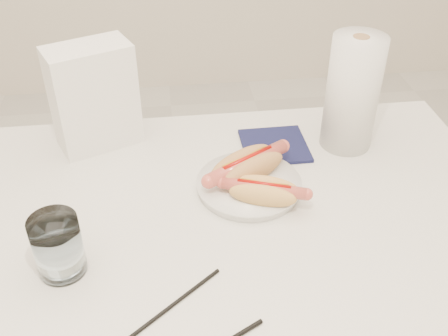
{
  "coord_description": "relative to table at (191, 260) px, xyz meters",
  "views": [
    {
      "loc": [
        -0.02,
        -0.66,
        1.38
      ],
      "look_at": [
        0.07,
        0.09,
        0.82
      ],
      "focal_mm": 42.4,
      "sensor_mm": 36.0,
      "label": 1
    }
  ],
  "objects": [
    {
      "name": "hotdog_left",
      "position": [
        0.12,
        0.13,
        0.1
      ],
      "size": [
        0.17,
        0.14,
        0.05
      ],
      "rotation": [
        0.0,
        0.0,
        0.54
      ],
      "color": "tan",
      "rests_on": "plate"
    },
    {
      "name": "hotdog_right",
      "position": [
        0.14,
        0.06,
        0.09
      ],
      "size": [
        0.15,
        0.1,
        0.04
      ],
      "rotation": [
        0.0,
        0.0,
        -0.34
      ],
      "color": "#E9AF5B",
      "rests_on": "plate"
    },
    {
      "name": "paper_towel_roll",
      "position": [
        0.35,
        0.24,
        0.18
      ],
      "size": [
        0.14,
        0.14,
        0.24
      ],
      "primitive_type": "cylinder",
      "rotation": [
        0.0,
        0.0,
        -0.42
      ],
      "color": "silver",
      "rests_on": "table"
    },
    {
      "name": "napkin_box",
      "position": [
        -0.17,
        0.31,
        0.17
      ],
      "size": [
        0.19,
        0.15,
        0.22
      ],
      "primitive_type": "cube",
      "rotation": [
        0.0,
        0.0,
        0.4
      ],
      "color": "white",
      "rests_on": "table"
    },
    {
      "name": "navy_napkin",
      "position": [
        0.2,
        0.25,
        0.06
      ],
      "size": [
        0.14,
        0.14,
        0.01
      ],
      "primitive_type": "cube",
      "rotation": [
        0.0,
        0.0,
        0.01
      ],
      "color": "#12153B",
      "rests_on": "table"
    },
    {
      "name": "table",
      "position": [
        0.0,
        0.0,
        0.0
      ],
      "size": [
        1.2,
        0.8,
        0.75
      ],
      "color": "silver",
      "rests_on": "ground"
    },
    {
      "name": "chopstick_near",
      "position": [
        -0.03,
        -0.15,
        0.06
      ],
      "size": [
        0.15,
        0.12,
        0.01
      ],
      "primitive_type": "cylinder",
      "rotation": [
        0.0,
        1.57,
        0.68
      ],
      "color": "black",
      "rests_on": "table"
    },
    {
      "name": "plate",
      "position": [
        0.12,
        0.11,
        0.07
      ],
      "size": [
        0.25,
        0.25,
        0.02
      ],
      "primitive_type": "cylinder",
      "rotation": [
        0.0,
        0.0,
        -0.37
      ],
      "color": "white",
      "rests_on": "table"
    },
    {
      "name": "water_glass",
      "position": [
        -0.2,
        -0.05,
        0.11
      ],
      "size": [
        0.08,
        0.08,
        0.1
      ],
      "primitive_type": "cylinder",
      "color": "white",
      "rests_on": "table"
    }
  ]
}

